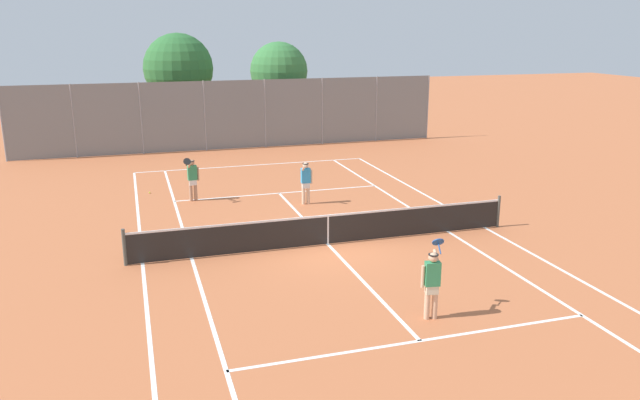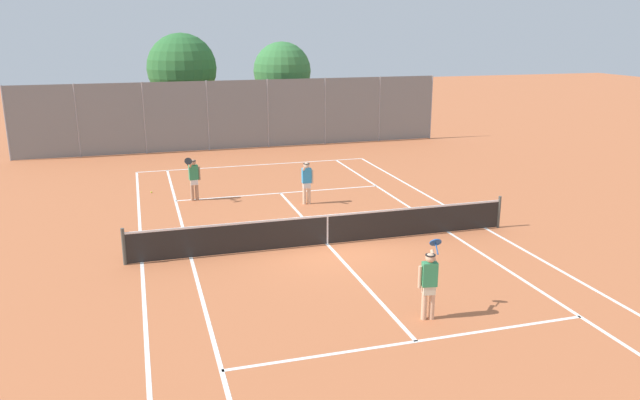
{
  "view_description": "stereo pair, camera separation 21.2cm",
  "coord_description": "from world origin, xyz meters",
  "px_view_note": "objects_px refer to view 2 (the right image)",
  "views": [
    {
      "loc": [
        -5.56,
        -17.21,
        6.44
      ],
      "look_at": [
        0.21,
        1.5,
        1.0
      ],
      "focal_mm": 35.0,
      "sensor_mm": 36.0,
      "label": 1
    },
    {
      "loc": [
        -5.36,
        -17.27,
        6.44
      ],
      "look_at": [
        0.21,
        1.5,
        1.0
      ],
      "focal_mm": 35.0,
      "sensor_mm": 36.0,
      "label": 2
    }
  ],
  "objects_px": {
    "tennis_net": "(327,229)",
    "tree_behind_left": "(181,71)",
    "loose_tennis_ball_0": "(151,192)",
    "tree_behind_right": "(284,73)",
    "player_far_left": "(194,177)",
    "player_far_right": "(307,180)",
    "player_near_side": "(429,281)",
    "loose_tennis_ball_1": "(198,179)"
  },
  "relations": [
    {
      "from": "tennis_net",
      "to": "tree_behind_left",
      "type": "distance_m",
      "value": 20.52
    },
    {
      "from": "loose_tennis_ball_0",
      "to": "tree_behind_right",
      "type": "relative_size",
      "value": 0.01
    },
    {
      "from": "player_far_left",
      "to": "player_far_right",
      "type": "distance_m",
      "value": 4.36
    },
    {
      "from": "player_far_right",
      "to": "tennis_net",
      "type": "bearing_deg",
      "value": -97.47
    },
    {
      "from": "player_near_side",
      "to": "player_far_right",
      "type": "bearing_deg",
      "value": 90.58
    },
    {
      "from": "player_far_left",
      "to": "loose_tennis_ball_1",
      "type": "relative_size",
      "value": 26.88
    },
    {
      "from": "tennis_net",
      "to": "loose_tennis_ball_1",
      "type": "height_order",
      "value": "tennis_net"
    },
    {
      "from": "player_far_left",
      "to": "loose_tennis_ball_1",
      "type": "bearing_deg",
      "value": 82.17
    },
    {
      "from": "loose_tennis_ball_0",
      "to": "tree_behind_left",
      "type": "height_order",
      "value": "tree_behind_left"
    },
    {
      "from": "tree_behind_right",
      "to": "player_near_side",
      "type": "bearing_deg",
      "value": -95.75
    },
    {
      "from": "player_near_side",
      "to": "player_far_left",
      "type": "relative_size",
      "value": 1.0
    },
    {
      "from": "player_far_left",
      "to": "loose_tennis_ball_0",
      "type": "bearing_deg",
      "value": 134.16
    },
    {
      "from": "player_far_right",
      "to": "loose_tennis_ball_0",
      "type": "xyz_separation_m",
      "value": [
        -5.58,
        3.34,
        -0.88
      ]
    },
    {
      "from": "tennis_net",
      "to": "loose_tennis_ball_1",
      "type": "distance_m",
      "value": 10.11
    },
    {
      "from": "player_far_right",
      "to": "loose_tennis_ball_0",
      "type": "relative_size",
      "value": 24.24
    },
    {
      "from": "tennis_net",
      "to": "loose_tennis_ball_0",
      "type": "xyz_separation_m",
      "value": [
        -4.98,
        7.91,
        -0.48
      ]
    },
    {
      "from": "player_near_side",
      "to": "loose_tennis_ball_0",
      "type": "xyz_separation_m",
      "value": [
        -5.68,
        13.39,
        -0.89
      ]
    },
    {
      "from": "player_far_right",
      "to": "loose_tennis_ball_0",
      "type": "height_order",
      "value": "player_far_right"
    },
    {
      "from": "loose_tennis_ball_1",
      "to": "tree_behind_left",
      "type": "height_order",
      "value": "tree_behind_left"
    },
    {
      "from": "loose_tennis_ball_0",
      "to": "tree_behind_left",
      "type": "xyz_separation_m",
      "value": [
        2.36,
        12.14,
        3.98
      ]
    },
    {
      "from": "player_far_left",
      "to": "tennis_net",
      "type": "bearing_deg",
      "value": -61.56
    },
    {
      "from": "player_near_side",
      "to": "loose_tennis_ball_0",
      "type": "relative_size",
      "value": 26.88
    },
    {
      "from": "player_far_right",
      "to": "tree_behind_right",
      "type": "xyz_separation_m",
      "value": [
        2.55,
        14.3,
        2.94
      ]
    },
    {
      "from": "player_far_right",
      "to": "tree_behind_left",
      "type": "distance_m",
      "value": 16.11
    },
    {
      "from": "loose_tennis_ball_1",
      "to": "player_far_left",
      "type": "bearing_deg",
      "value": -97.83
    },
    {
      "from": "tennis_net",
      "to": "loose_tennis_ball_1",
      "type": "relative_size",
      "value": 181.82
    },
    {
      "from": "player_far_right",
      "to": "player_far_left",
      "type": "bearing_deg",
      "value": 156.78
    },
    {
      "from": "player_near_side",
      "to": "tree_behind_left",
      "type": "xyz_separation_m",
      "value": [
        -3.32,
        25.53,
        3.09
      ]
    },
    {
      "from": "player_far_right",
      "to": "tree_behind_right",
      "type": "height_order",
      "value": "tree_behind_right"
    },
    {
      "from": "player_far_right",
      "to": "loose_tennis_ball_1",
      "type": "height_order",
      "value": "player_far_right"
    },
    {
      "from": "loose_tennis_ball_1",
      "to": "tree_behind_right",
      "type": "distance_m",
      "value": 11.67
    },
    {
      "from": "player_far_left",
      "to": "loose_tennis_ball_1",
      "type": "xyz_separation_m",
      "value": [
        0.46,
        3.38,
        -0.89
      ]
    },
    {
      "from": "tennis_net",
      "to": "tree_behind_right",
      "type": "xyz_separation_m",
      "value": [
        3.15,
        18.86,
        3.34
      ]
    },
    {
      "from": "tree_behind_left",
      "to": "tree_behind_right",
      "type": "distance_m",
      "value": 5.89
    },
    {
      "from": "player_near_side",
      "to": "tree_behind_right",
      "type": "xyz_separation_m",
      "value": [
        2.45,
        24.35,
        2.92
      ]
    },
    {
      "from": "tennis_net",
      "to": "player_near_side",
      "type": "height_order",
      "value": "player_near_side"
    },
    {
      "from": "tennis_net",
      "to": "player_near_side",
      "type": "bearing_deg",
      "value": -82.72
    },
    {
      "from": "tennis_net",
      "to": "player_far_right",
      "type": "bearing_deg",
      "value": 82.53
    },
    {
      "from": "player_far_left",
      "to": "loose_tennis_ball_0",
      "type": "distance_m",
      "value": 2.43
    },
    {
      "from": "tennis_net",
      "to": "tree_behind_left",
      "type": "relative_size",
      "value": 1.95
    },
    {
      "from": "loose_tennis_ball_0",
      "to": "tree_behind_right",
      "type": "bearing_deg",
      "value": 53.42
    },
    {
      "from": "player_far_left",
      "to": "tree_behind_left",
      "type": "height_order",
      "value": "tree_behind_left"
    }
  ]
}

